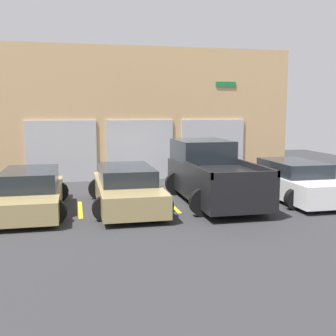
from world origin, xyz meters
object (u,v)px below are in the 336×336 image
object	(u,v)px
sedan_side	(31,192)
van_right	(127,188)
pickup_truck	(211,174)
sedan_white	(294,181)

from	to	relation	value
sedan_side	van_right	size ratio (longest dim) A/B	0.94
sedan_side	pickup_truck	bearing A→B (deg)	2.81
van_right	sedan_side	bearing A→B (deg)	179.93
sedan_white	sedan_side	distance (m)	8.38
pickup_truck	sedan_side	size ratio (longest dim) A/B	1.14
pickup_truck	sedan_side	distance (m)	5.60
sedan_white	van_right	bearing A→B (deg)	179.97
pickup_truck	sedan_white	world-z (taller)	pickup_truck
sedan_white	pickup_truck	bearing A→B (deg)	174.26
pickup_truck	sedan_white	size ratio (longest dim) A/B	1.12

